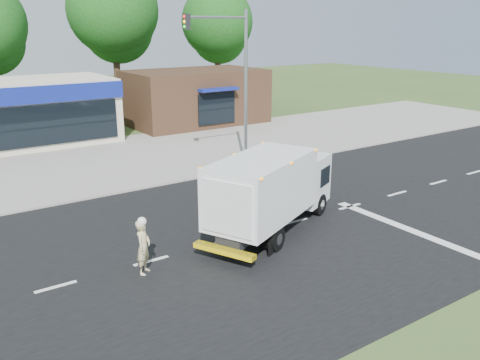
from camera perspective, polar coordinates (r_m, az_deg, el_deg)
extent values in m
plane|color=#385123|center=(19.71, 6.13, -4.71)|extent=(120.00, 120.00, 0.00)
cube|color=black|center=(19.71, 6.13, -4.70)|extent=(60.00, 14.00, 0.02)
cube|color=gray|center=(26.12, -5.54, 0.95)|extent=(60.00, 2.40, 0.12)
cube|color=gray|center=(31.18, -10.72, 3.31)|extent=(60.00, 9.00, 0.02)
cube|color=silver|center=(15.93, -19.98, -11.21)|extent=(1.20, 0.15, 0.01)
cube|color=silver|center=(16.75, -9.95, -8.92)|extent=(1.20, 0.15, 0.01)
cube|color=silver|center=(18.04, -1.22, -6.68)|extent=(1.20, 0.15, 0.01)
cube|color=silver|center=(19.71, 6.13, -4.66)|extent=(1.20, 0.15, 0.01)
cube|color=silver|center=(21.66, 12.21, -2.92)|extent=(1.20, 0.15, 0.01)
cube|color=silver|center=(23.83, 17.22, -1.46)|extent=(1.20, 0.15, 0.01)
cube|color=silver|center=(26.17, 21.36, -0.24)|extent=(1.20, 0.15, 0.01)
cube|color=silver|center=(28.63, 24.81, 0.78)|extent=(1.20, 0.15, 0.01)
cube|color=silver|center=(19.88, 18.46, -5.29)|extent=(0.40, 7.00, 0.01)
cube|color=black|center=(17.93, 2.41, -4.71)|extent=(4.47, 2.72, 0.32)
cube|color=silver|center=(20.40, 6.72, 0.20)|extent=(2.46, 2.52, 1.90)
cube|color=black|center=(21.11, 7.70, 1.25)|extent=(0.85, 1.61, 0.81)
cube|color=white|center=(17.50, 2.46, -0.87)|extent=(5.01, 3.87, 2.12)
cube|color=silver|center=(15.66, -1.51, -3.24)|extent=(0.81, 1.66, 1.72)
cube|color=yellow|center=(16.06, -1.79, -7.95)|extent=(1.20, 2.10, 0.16)
cube|color=orange|center=(17.21, 2.50, 2.42)|extent=(4.86, 3.83, 0.07)
cylinder|color=black|center=(21.08, 4.56, -1.93)|extent=(0.90, 0.61, 0.87)
cylinder|color=black|center=(20.43, 8.88, -2.72)|extent=(0.90, 0.61, 0.87)
cylinder|color=black|center=(17.92, -1.12, -5.40)|extent=(0.90, 0.61, 0.87)
cylinder|color=black|center=(17.11, 4.06, -6.58)|extent=(0.90, 0.61, 0.87)
imported|color=#CDBB88|center=(15.70, -10.80, -7.42)|extent=(0.73, 0.73, 1.72)
sphere|color=white|center=(15.38, -10.97, -4.60)|extent=(0.28, 0.28, 0.28)
cube|color=#382316|center=(39.17, -5.03, 9.29)|extent=(10.00, 6.00, 4.00)
cube|color=navy|center=(36.40, -2.62, 10.17)|extent=(3.00, 1.20, 0.20)
cube|color=black|center=(36.64, -2.64, 8.00)|extent=(3.00, 0.12, 2.20)
cylinder|color=gray|center=(26.37, 0.65, 9.94)|extent=(0.18, 0.18, 8.00)
cylinder|color=gray|center=(25.23, -2.65, 17.79)|extent=(3.40, 0.12, 0.12)
cube|color=black|center=(24.42, -5.99, 17.28)|extent=(0.25, 0.25, 0.70)
cylinder|color=#332114|center=(44.92, -13.67, 12.35)|extent=(0.56, 0.56, 7.84)
sphere|color=#154513|center=(44.81, -14.09, 18.05)|extent=(7.39, 7.39, 7.39)
sphere|color=#154513|center=(45.44, -13.58, 16.23)|extent=(5.82, 5.82, 5.82)
cylinder|color=#332114|center=(49.40, -2.51, 12.70)|extent=(0.56, 0.56, 7.00)
sphere|color=#154513|center=(49.26, -2.57, 17.35)|extent=(6.60, 6.60, 6.60)
sphere|color=#154513|center=(49.96, -2.36, 15.86)|extent=(5.20, 5.20, 5.20)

